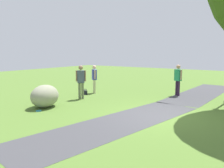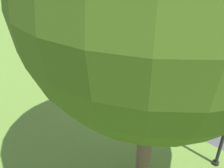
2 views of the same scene
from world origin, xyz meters
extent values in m
plane|color=#4D6E2A|center=(0.00, 0.00, 0.00)|extent=(48.00, 48.00, 0.00)
cube|color=#3C3B3F|center=(-6.00, -0.11, 0.00)|extent=(8.07, 2.38, 0.01)
cube|color=#3C3B3F|center=(1.94, -0.94, 0.00)|extent=(8.24, 3.40, 0.01)
ellipsoid|color=gray|center=(1.70, -4.93, 0.50)|extent=(1.76, 1.50, 1.00)
cylinder|color=beige|center=(-2.45, -5.45, 0.40)|extent=(0.13, 0.13, 0.80)
cylinder|color=beige|center=(-2.34, -5.33, 0.40)|extent=(0.13, 0.13, 0.80)
cube|color=#3D45AA|center=(-2.40, -5.39, 1.10)|extent=(0.42, 0.43, 0.60)
cylinder|color=#E0B096|center=(-2.54, -5.55, 1.14)|extent=(0.08, 0.08, 0.53)
cylinder|color=#E0B096|center=(-2.25, -5.22, 1.14)|extent=(0.08, 0.08, 0.53)
sphere|color=#E0B096|center=(-2.40, -5.39, 1.54)|extent=(0.22, 0.22, 0.22)
cylinder|color=#301D37|center=(-4.39, -1.09, 0.42)|extent=(0.13, 0.13, 0.84)
cylinder|color=#301D37|center=(-4.33, -0.95, 0.42)|extent=(0.13, 0.13, 0.84)
cube|color=#258A5B|center=(-4.36, -1.02, 1.16)|extent=(0.37, 0.43, 0.63)
cylinder|color=tan|center=(-4.45, -1.22, 1.20)|extent=(0.08, 0.08, 0.56)
cylinder|color=tan|center=(-4.27, -0.82, 1.20)|extent=(0.08, 0.08, 0.56)
sphere|color=tan|center=(-4.36, -1.02, 1.62)|extent=(0.23, 0.23, 0.23)
cylinder|color=#646F4C|center=(-0.66, -4.78, 0.43)|extent=(0.13, 0.13, 0.85)
cylinder|color=#646F4C|center=(-0.55, -4.90, 0.43)|extent=(0.13, 0.13, 0.85)
cube|color=#444F5E|center=(-0.60, -4.84, 1.17)|extent=(0.42, 0.43, 0.64)
cylinder|color=#8F6D53|center=(-0.75, -4.68, 1.21)|extent=(0.08, 0.08, 0.57)
cylinder|color=#8F6D53|center=(-0.46, -5.01, 1.21)|extent=(0.08, 0.08, 0.57)
sphere|color=#8F6D53|center=(-0.60, -4.84, 1.64)|extent=(0.23, 0.23, 0.23)
cube|color=black|center=(-1.70, -5.55, 0.12)|extent=(0.15, 0.33, 0.24)
torus|color=black|center=(-1.70, -5.55, 0.30)|extent=(0.30, 0.30, 0.02)
cube|color=brown|center=(1.19, -5.94, 0.20)|extent=(0.21, 0.29, 0.40)
cube|color=brown|center=(1.32, -5.93, 0.12)|extent=(0.07, 0.20, 0.18)
cylinder|color=#36A7CC|center=(2.33, -4.59, 0.01)|extent=(0.23, 0.23, 0.02)
camera|label=1|loc=(8.69, 3.48, 2.50)|focal=38.67mm
camera|label=2|loc=(-4.90, 7.96, 6.27)|focal=41.42mm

